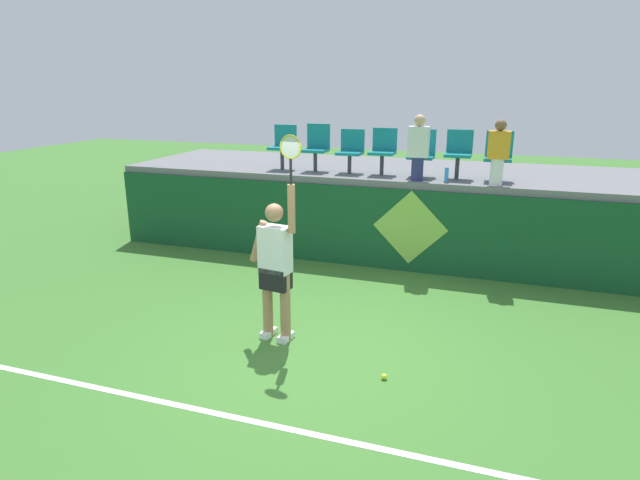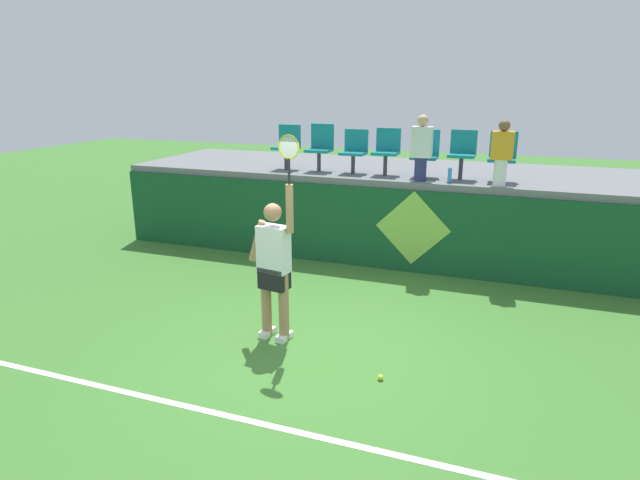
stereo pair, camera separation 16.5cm
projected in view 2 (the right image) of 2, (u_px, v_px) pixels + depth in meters
name	position (u px, v px, depth m)	size (l,w,h in m)	color
ground_plane	(307.00, 353.00, 6.49)	(40.00, 40.00, 0.00)	#3D752D
court_back_wall	(377.00, 227.00, 9.34)	(10.18, 0.20, 1.43)	#144C28
spectator_platform	(397.00, 171.00, 10.39)	(10.18, 2.91, 0.12)	slate
court_baseline_stripe	(251.00, 421.00, 5.18)	(9.16, 0.08, 0.01)	white
tennis_player	(274.00, 264.00, 6.60)	(0.75, 0.31, 2.58)	white
tennis_ball	(381.00, 377.00, 5.89)	(0.07, 0.07, 0.07)	#D1E533
water_bottle	(450.00, 175.00, 8.84)	(0.06, 0.06, 0.24)	#338CE5
stadium_chair_0	(287.00, 144.00, 10.14)	(0.44, 0.42, 0.82)	#38383D
stadium_chair_1	(320.00, 145.00, 9.93)	(0.44, 0.42, 0.86)	#38383D
stadium_chair_2	(354.00, 149.00, 9.72)	(0.44, 0.42, 0.78)	#38383D
stadium_chair_3	(387.00, 149.00, 9.51)	(0.44, 0.42, 0.81)	#38383D
stadium_chair_4	(425.00, 152.00, 9.30)	(0.44, 0.42, 0.81)	#38383D
stadium_chair_5	(462.00, 151.00, 9.08)	(0.44, 0.42, 0.82)	#38383D
stadium_chair_6	(502.00, 154.00, 8.88)	(0.44, 0.42, 0.82)	#38383D
spectator_0	(422.00, 147.00, 8.89)	(0.34, 0.20, 1.09)	navy
spectator_1	(502.00, 152.00, 8.45)	(0.34, 0.20, 1.04)	white
wall_signage_mount	(410.00, 272.00, 9.24)	(1.27, 0.01, 1.42)	#144C28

